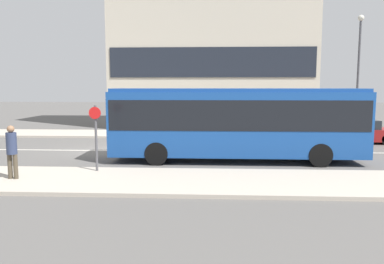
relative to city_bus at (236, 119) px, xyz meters
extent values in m
plane|color=#595654|center=(-6.48, 2.24, -1.81)|extent=(120.00, 120.00, 0.00)
cube|color=#B2A899|center=(-6.48, -4.01, -1.75)|extent=(44.00, 3.50, 0.13)
cube|color=#B2A899|center=(-6.48, 8.49, -1.75)|extent=(44.00, 3.50, 0.13)
cube|color=silver|center=(-6.48, 2.24, -1.81)|extent=(41.80, 0.16, 0.01)
cube|color=beige|center=(-1.06, 14.75, 7.30)|extent=(15.80, 6.01, 18.22)
cube|color=#1E232D|center=(-1.06, 11.71, 3.20)|extent=(15.17, 0.08, 2.20)
cube|color=#194793|center=(0.01, 0.00, -0.15)|extent=(10.72, 2.49, 2.70)
cube|color=black|center=(0.01, 0.00, 0.25)|extent=(10.50, 2.52, 1.24)
cube|color=#194793|center=(0.01, 0.00, 1.26)|extent=(10.56, 2.29, 0.14)
cube|color=black|center=(-5.37, 0.00, 0.09)|extent=(0.05, 2.19, 1.62)
cube|color=yellow|center=(-5.37, 0.00, 0.98)|extent=(0.04, 1.74, 0.32)
cylinder|color=black|center=(-3.31, -1.13, -1.33)|extent=(0.96, 0.28, 0.96)
cylinder|color=black|center=(-3.31, 1.13, -1.33)|extent=(0.96, 0.28, 0.96)
cylinder|color=black|center=(3.33, -1.13, -1.33)|extent=(0.96, 0.28, 0.96)
cylinder|color=black|center=(3.33, 1.13, -1.33)|extent=(0.96, 0.28, 0.96)
cube|color=maroon|center=(7.30, 5.66, -1.33)|extent=(4.44, 1.74, 0.68)
cube|color=#21262B|center=(7.17, 5.66, -0.73)|extent=(2.44, 1.53, 0.51)
cylinder|color=black|center=(8.68, 6.45, -1.51)|extent=(0.60, 0.18, 0.60)
cylinder|color=black|center=(5.93, 4.88, -1.51)|extent=(0.60, 0.18, 0.60)
cylinder|color=black|center=(5.93, 6.45, -1.51)|extent=(0.60, 0.18, 0.60)
cylinder|color=#4C4233|center=(-7.84, -4.18, -1.26)|extent=(0.15, 0.15, 0.84)
cylinder|color=#4C4233|center=(-7.64, -4.19, -1.26)|extent=(0.15, 0.15, 0.84)
cylinder|color=#2D3856|center=(-7.74, -4.19, -0.48)|extent=(0.34, 0.34, 0.73)
sphere|color=#936B4C|center=(-7.74, -4.19, 0.01)|extent=(0.24, 0.24, 0.24)
cylinder|color=#4C4C51|center=(-5.28, -2.84, -0.48)|extent=(0.09, 0.09, 2.42)
cylinder|color=red|center=(-5.28, -2.90, 0.46)|extent=(0.44, 0.03, 0.44)
cylinder|color=#4C4C51|center=(8.00, 7.69, 1.89)|extent=(0.14, 0.14, 7.14)
sphere|color=silver|center=(8.00, 7.69, 5.57)|extent=(0.36, 0.36, 0.36)
camera|label=1|loc=(-1.06, -16.23, 1.40)|focal=35.00mm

